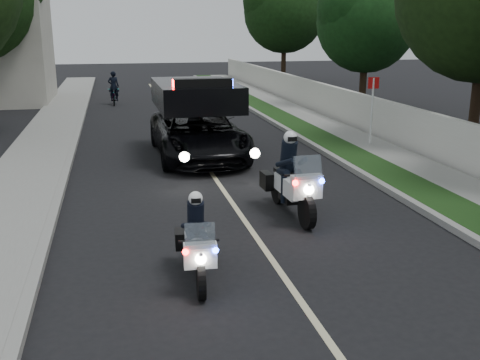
% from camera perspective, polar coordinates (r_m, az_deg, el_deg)
% --- Properties ---
extents(ground, '(120.00, 120.00, 0.00)m').
position_cam_1_polar(ground, '(8.95, 6.18, -12.13)').
color(ground, black).
rests_on(ground, ground).
extents(curb_right, '(0.20, 60.00, 0.15)m').
position_cam_1_polar(curb_right, '(19.18, 8.26, 2.99)').
color(curb_right, gray).
rests_on(curb_right, ground).
extents(grass_verge, '(1.20, 60.00, 0.16)m').
position_cam_1_polar(grass_verge, '(19.44, 10.19, 3.08)').
color(grass_verge, '#193814').
rests_on(grass_verge, ground).
extents(sidewalk_right, '(1.40, 60.00, 0.16)m').
position_cam_1_polar(sidewalk_right, '(19.97, 13.64, 3.21)').
color(sidewalk_right, gray).
rests_on(sidewalk_right, ground).
extents(property_wall, '(0.22, 60.00, 1.50)m').
position_cam_1_polar(property_wall, '(20.31, 16.31, 5.16)').
color(property_wall, beige).
rests_on(property_wall, ground).
extents(curb_left, '(0.20, 60.00, 0.15)m').
position_cam_1_polar(curb_left, '(18.01, -16.95, 1.68)').
color(curb_left, gray).
rests_on(curb_left, ground).
extents(sidewalk_left, '(2.00, 60.00, 0.16)m').
position_cam_1_polar(sidewalk_left, '(18.13, -20.41, 1.48)').
color(sidewalk_left, gray).
rests_on(sidewalk_left, ground).
extents(lane_marking, '(0.12, 50.00, 0.01)m').
position_cam_1_polar(lane_marking, '(18.16, -3.94, 2.20)').
color(lane_marking, '#BFB78C').
rests_on(lane_marking, ground).
extents(police_moto_left, '(0.74, 1.81, 1.50)m').
position_cam_1_polar(police_moto_left, '(9.67, -4.30, -9.91)').
color(police_moto_left, white).
rests_on(police_moto_left, ground).
extents(police_moto_right, '(0.88, 2.27, 1.90)m').
position_cam_1_polar(police_moto_right, '(12.80, 5.18, -3.50)').
color(police_moto_right, silver).
rests_on(police_moto_right, ground).
extents(police_suv, '(2.75, 5.83, 2.82)m').
position_cam_1_polar(police_suv, '(18.35, -4.23, 2.31)').
color(police_suv, black).
rests_on(police_suv, ground).
extents(bicycle, '(0.64, 1.75, 0.91)m').
position_cam_1_polar(bicycle, '(31.63, -12.59, 7.46)').
color(bicycle, black).
rests_on(bicycle, ground).
extents(cyclist, '(0.58, 0.39, 1.60)m').
position_cam_1_polar(cyclist, '(31.63, -12.59, 7.46)').
color(cyclist, black).
rests_on(cyclist, ground).
extents(sign_post, '(0.43, 0.43, 2.54)m').
position_cam_1_polar(sign_post, '(20.22, 12.99, 3.17)').
color(sign_post, '#9F100B').
rests_on(sign_post, ground).
extents(tree_right_c, '(8.08, 8.08, 10.22)m').
position_cam_1_polar(tree_right_c, '(21.71, 22.35, 3.23)').
color(tree_right_c, black).
rests_on(tree_right_c, ground).
extents(tree_right_d, '(6.57, 6.57, 8.35)m').
position_cam_1_polar(tree_right_d, '(30.33, 12.21, 7.16)').
color(tree_right_d, '#133712').
rests_on(tree_right_d, ground).
extents(tree_right_e, '(7.96, 7.96, 10.01)m').
position_cam_1_polar(tree_right_e, '(43.41, 4.39, 9.82)').
color(tree_right_e, black).
rests_on(tree_right_e, ground).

